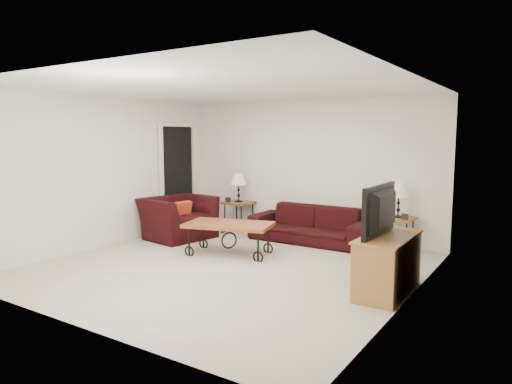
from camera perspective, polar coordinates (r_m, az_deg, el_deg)
ground at (r=6.69m, az=-3.30°, el=-9.14°), size 5.00×5.00×0.00m
wall_back at (r=8.60m, az=6.54°, el=2.86°), size 5.00×0.02×2.50m
wall_front at (r=4.70m, az=-21.73°, el=-0.90°), size 5.00×0.02×2.50m
wall_left at (r=8.19m, az=-17.63°, el=2.38°), size 0.02×5.00×2.50m
wall_right at (r=5.38m, az=18.62°, el=0.16°), size 0.02×5.00×2.50m
ceiling at (r=6.47m, az=-3.46°, el=12.67°), size 5.00×5.00×0.00m
doorway at (r=9.32m, az=-9.62°, el=1.70°), size 0.08×0.94×2.04m
sofa at (r=8.16m, az=6.80°, el=-4.00°), size 2.14×0.84×0.62m
side_table_left at (r=9.16m, az=-2.14°, el=-2.95°), size 0.53×0.53×0.56m
side_table_right at (r=7.83m, az=17.01°, el=-4.99°), size 0.53×0.53×0.55m
lamp_left at (r=9.08m, az=-2.16°, el=0.56°), size 0.33×0.33×0.56m
lamp_right at (r=7.73m, az=17.16°, el=-0.96°), size 0.33×0.33×0.55m
photo_frame_left at (r=9.08m, az=-3.47°, el=-0.95°), size 0.11×0.04×0.09m
photo_frame_right at (r=7.59m, az=17.87°, el=-2.90°), size 0.11×0.04×0.09m
coffee_table at (r=7.30m, az=-3.34°, el=-5.76°), size 1.48×1.05×0.50m
armchair at (r=8.52m, az=-9.57°, el=-3.15°), size 1.18×1.30×0.75m
throw_pillow at (r=8.36m, az=-9.06°, el=-2.33°), size 0.14×0.35×0.34m
tv_stand at (r=5.73m, az=15.92°, el=-8.57°), size 0.48×1.15×0.69m
television at (r=5.61m, az=15.94°, el=-2.20°), size 0.14×1.03×0.59m
backpack at (r=7.29m, az=13.83°, el=-6.00°), size 0.43×0.36×0.49m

